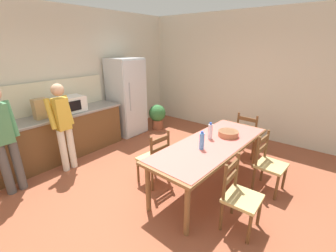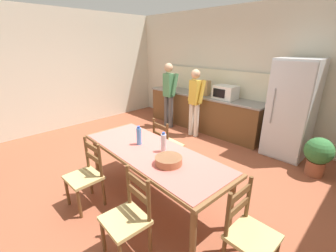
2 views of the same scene
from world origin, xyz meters
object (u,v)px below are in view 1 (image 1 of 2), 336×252
(bottle_near_centre, at_px, (202,141))
(person_at_counter, at_px, (63,123))
(refrigerator, at_px, (127,97))
(serving_bowl, at_px, (228,133))
(chair_side_far_left, at_px, (155,159))
(microwave, at_px, (71,104))
(chair_side_near_right, at_px, (269,164))
(chair_head_end, at_px, (248,135))
(potted_plant, at_px, (157,115))
(paper_bag, at_px, (41,109))
(chair_side_near_left, at_px, (240,196))
(bottle_off_centre, at_px, (210,131))
(person_at_sink, at_px, (3,136))
(dining_table, at_px, (211,147))

(bottle_near_centre, xyz_separation_m, person_at_counter, (-0.83, 2.26, -0.00))
(refrigerator, relative_size, bottle_near_centre, 6.87)
(serving_bowl, bearing_deg, chair_side_far_left, 136.72)
(microwave, distance_m, bottle_near_centre, 2.81)
(chair_side_near_right, height_order, chair_side_far_left, same)
(bottle_near_centre, distance_m, chair_side_far_left, 0.87)
(refrigerator, xyz_separation_m, chair_head_end, (0.64, -2.84, -0.49))
(chair_head_end, xyz_separation_m, potted_plant, (0.01, 2.42, -0.06))
(paper_bag, height_order, chair_side_near_left, paper_bag)
(paper_bag, height_order, chair_side_near_right, paper_bag)
(person_at_counter, bearing_deg, serving_bowl, -147.39)
(chair_side_near_right, relative_size, person_at_counter, 0.58)
(bottle_off_centre, height_order, chair_side_far_left, bottle_off_centre)
(chair_head_end, relative_size, person_at_sink, 0.55)
(chair_side_near_right, bearing_deg, chair_side_near_left, -179.07)
(dining_table, bearing_deg, chair_side_far_left, 122.90)
(dining_table, distance_m, serving_bowl, 0.42)
(bottle_near_centre, xyz_separation_m, person_at_sink, (-1.70, 2.28, 0.04))
(chair_head_end, bearing_deg, person_at_sink, 56.82)
(microwave, bearing_deg, person_at_counter, -131.95)
(paper_bag, relative_size, chair_side_near_left, 0.40)
(dining_table, height_order, chair_side_far_left, chair_side_far_left)
(dining_table, height_order, chair_head_end, chair_head_end)
(chair_head_end, distance_m, chair_side_near_right, 1.16)
(bottle_near_centre, height_order, serving_bowl, bottle_near_centre)
(dining_table, relative_size, serving_bowl, 7.24)
(microwave, height_order, chair_side_near_left, microwave)
(bottle_near_centre, bearing_deg, chair_side_near_right, -44.67)
(chair_side_near_left, bearing_deg, paper_bag, 100.12)
(chair_side_far_left, bearing_deg, chair_head_end, 161.97)
(chair_head_end, xyz_separation_m, chair_side_far_left, (-1.91, 0.81, 0.00))
(refrigerator, bearing_deg, person_at_sink, -170.18)
(refrigerator, distance_m, person_at_sink, 2.81)
(chair_side_near_left, xyz_separation_m, person_at_sink, (-1.43, 2.98, 0.48))
(serving_bowl, relative_size, chair_side_far_left, 0.35)
(chair_side_near_right, xyz_separation_m, chair_side_far_left, (-0.96, 1.48, 0.00))
(refrigerator, height_order, dining_table, refrigerator)
(refrigerator, bearing_deg, bottle_near_centre, -111.31)
(microwave, distance_m, paper_bag, 0.58)
(dining_table, height_order, chair_side_near_left, chair_side_near_left)
(serving_bowl, distance_m, chair_head_end, 1.10)
(dining_table, xyz_separation_m, bottle_off_centre, (0.12, 0.10, 0.20))
(bottle_near_centre, relative_size, chair_side_near_right, 0.30)
(bottle_off_centre, height_order, chair_side_near_right, bottle_off_centre)
(serving_bowl, height_order, chair_side_far_left, chair_side_far_left)
(refrigerator, xyz_separation_m, microwave, (-1.44, 0.02, 0.12))
(refrigerator, relative_size, chair_side_far_left, 2.04)
(refrigerator, relative_size, chair_side_near_right, 2.04)
(chair_side_near_left, bearing_deg, person_at_sink, 114.81)
(chair_side_far_left, bearing_deg, refrigerator, -117.01)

